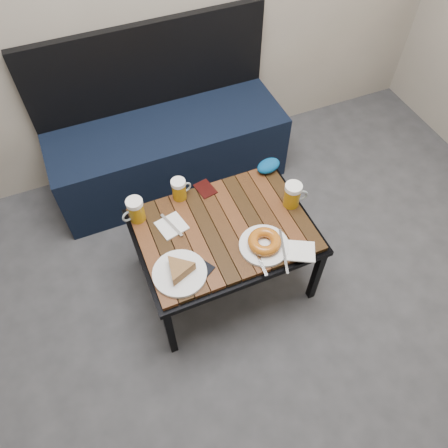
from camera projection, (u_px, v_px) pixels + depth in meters
name	position (u px, v px, depth m)	size (l,w,h in m)	color
bench	(168.00, 146.00, 2.69)	(1.40, 0.50, 0.95)	black
cafe_table	(224.00, 233.00, 2.10)	(0.84, 0.62, 0.47)	black
beer_mug_left	(136.00, 210.00, 2.05)	(0.12, 0.09, 0.13)	#A6750D
beer_mug_centre	(179.00, 189.00, 2.13)	(0.11, 0.08, 0.12)	#A6750D
beer_mug_right	(293.00, 195.00, 2.10)	(0.13, 0.10, 0.13)	#A6750D
plate_pie	(179.00, 271.00, 1.89)	(0.24, 0.24, 0.07)	white
plate_bagel	(264.00, 243.00, 1.98)	(0.23, 0.30, 0.06)	white
napkin_left	(172.00, 226.00, 2.07)	(0.15, 0.16, 0.01)	white
napkin_right	(300.00, 251.00, 1.98)	(0.17, 0.16, 0.01)	white
passport_navy	(199.00, 272.00, 1.92)	(0.09, 0.12, 0.01)	black
passport_burgundy	(205.00, 189.00, 2.21)	(0.08, 0.11, 0.01)	black
knit_pouch	(268.00, 166.00, 2.27)	(0.13, 0.09, 0.06)	navy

